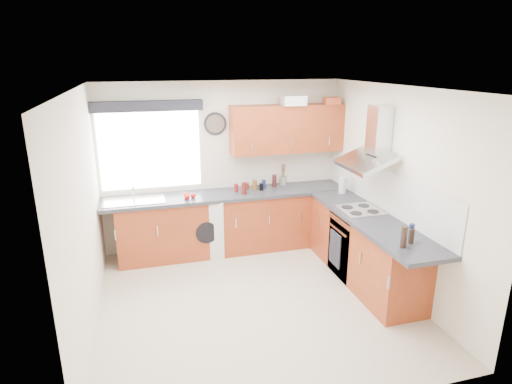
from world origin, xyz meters
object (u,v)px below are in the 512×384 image
object	(u,v)px
oven	(357,245)
extractor_hood	(372,145)
washing_machine	(204,225)
upper_cabinets	(287,129)

from	to	relation	value
oven	extractor_hood	distance (m)	1.35
extractor_hood	washing_machine	bearing A→B (deg)	148.23
upper_cabinets	extractor_hood	bearing A→B (deg)	-63.87
washing_machine	upper_cabinets	bearing A→B (deg)	15.48
washing_machine	extractor_hood	bearing A→B (deg)	-20.84
upper_cabinets	washing_machine	bearing A→B (deg)	-175.45
oven	upper_cabinets	world-z (taller)	upper_cabinets
upper_cabinets	oven	bearing A→B (deg)	-67.46
extractor_hood	upper_cabinets	xyz separation A→B (m)	(-0.65, 1.33, 0.03)
oven	washing_machine	distance (m)	2.23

